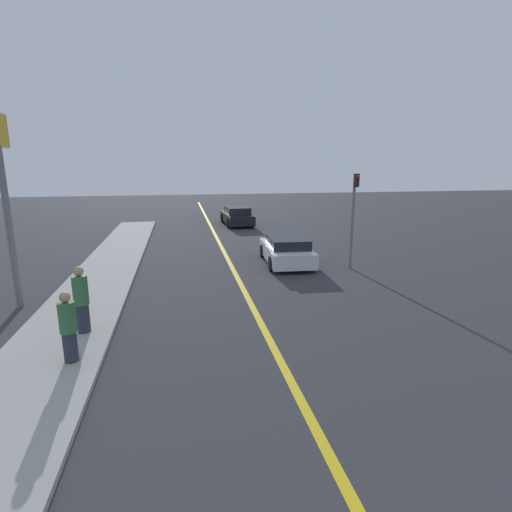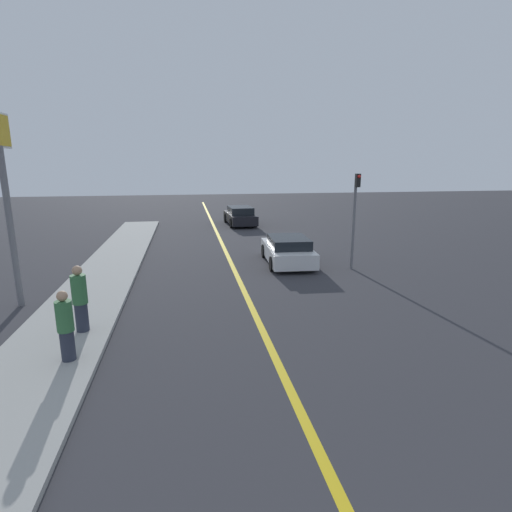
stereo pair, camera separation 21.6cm
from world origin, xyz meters
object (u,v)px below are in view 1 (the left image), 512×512
car_ahead_center (237,216)px  pedestrian_far_standing (81,300)px  pedestrian_mid_group (68,327)px  car_near_right_lane (286,250)px  roadside_sign (1,170)px  traffic_light (353,212)px

car_ahead_center → pedestrian_far_standing: 20.01m
car_ahead_center → pedestrian_mid_group: size_ratio=2.79×
car_near_right_lane → roadside_sign: (-9.94, -3.98, 3.71)m
pedestrian_mid_group → traffic_light: size_ratio=0.40×
car_near_right_lane → pedestrian_far_standing: pedestrian_far_standing is taller
car_near_right_lane → pedestrian_far_standing: 10.01m
car_near_right_lane → pedestrian_far_standing: (-7.39, -6.74, 0.41)m
pedestrian_mid_group → traffic_light: bearing=35.1°
pedestrian_far_standing → roadside_sign: bearing=132.7°
car_near_right_lane → roadside_sign: roadside_sign is taller
car_near_right_lane → car_ahead_center: (-0.58, 12.08, 0.05)m
car_near_right_lane → traffic_light: (2.52, -1.48, 1.90)m
car_ahead_center → roadside_sign: size_ratio=0.77×
pedestrian_mid_group → pedestrian_far_standing: pedestrian_far_standing is taller
pedestrian_far_standing → traffic_light: traffic_light is taller
car_ahead_center → pedestrian_mid_group: pedestrian_mid_group is taller
pedestrian_far_standing → roadside_sign: size_ratio=0.30×
pedestrian_far_standing → car_near_right_lane: bearing=42.3°
car_near_right_lane → car_ahead_center: size_ratio=0.94×
car_ahead_center → car_near_right_lane: bearing=-90.0°
pedestrian_mid_group → roadside_sign: bearing=120.7°
traffic_light → roadside_sign: roadside_sign is taller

